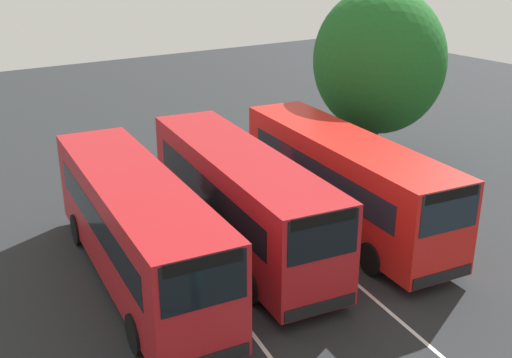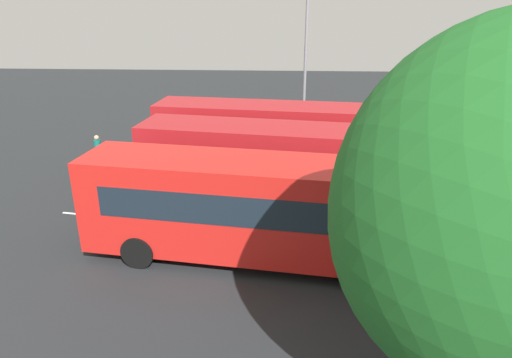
% 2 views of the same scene
% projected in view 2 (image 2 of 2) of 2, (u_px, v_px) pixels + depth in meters
% --- Properties ---
extents(ground_plane, '(73.41, 73.41, 0.00)m').
position_uv_depth(ground_plane, '(257.00, 209.00, 18.45)').
color(ground_plane, '#232628').
extents(bus_far_left, '(10.76, 3.52, 3.35)m').
position_uv_depth(bus_far_left, '(269.00, 137.00, 21.40)').
color(bus_far_left, '#AD191E').
rests_on(bus_far_left, ground).
extents(bus_center_left, '(10.79, 3.81, 3.35)m').
position_uv_depth(bus_center_left, '(274.00, 164.00, 17.89)').
color(bus_center_left, '#AD191E').
rests_on(bus_center_left, ground).
extents(bus_center_right, '(10.78, 3.71, 3.35)m').
position_uv_depth(bus_center_right, '(250.00, 207.00, 14.28)').
color(bus_center_right, red).
rests_on(bus_center_right, ground).
extents(pedestrian, '(0.44, 0.44, 1.78)m').
position_uv_depth(pedestrian, '(98.00, 150.00, 22.13)').
color(pedestrian, '#232833').
rests_on(pedestrian, ground).
extents(street_lamp, '(0.86, 2.73, 8.71)m').
position_uv_depth(street_lamp, '(305.00, 57.00, 23.92)').
color(street_lamp, gray).
rests_on(street_lamp, ground).
extents(lane_stripe_outer_left, '(15.26, 2.59, 0.01)m').
position_uv_depth(lane_stripe_outer_left, '(259.00, 189.00, 20.29)').
color(lane_stripe_outer_left, silver).
rests_on(lane_stripe_outer_left, ground).
extents(lane_stripe_inner_left, '(15.26, 2.59, 0.01)m').
position_uv_depth(lane_stripe_inner_left, '(254.00, 232.00, 16.61)').
color(lane_stripe_inner_left, silver).
rests_on(lane_stripe_inner_left, ground).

